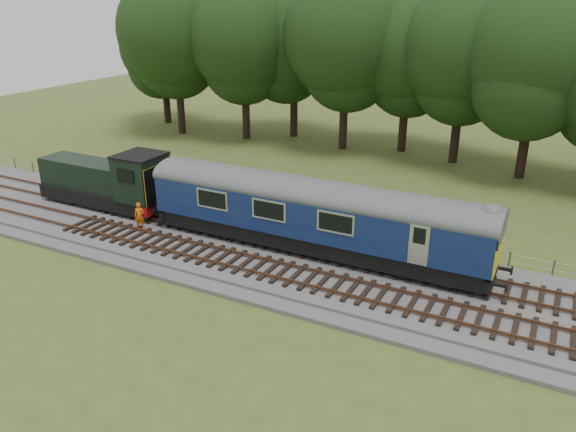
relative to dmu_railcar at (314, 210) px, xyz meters
The scene contains 9 objects.
ground 4.44m from the dmu_railcar, 22.95° to the right, with size 120.00×120.00×0.00m, color #475720.
ballast 4.34m from the dmu_railcar, 22.95° to the right, with size 70.00×7.00×0.35m, color #4C4C4F.
track_north 3.97m from the dmu_railcar, ahead, with size 67.20×2.40×0.21m.
track_south 4.97m from the dmu_railcar, 42.22° to the right, with size 67.20×2.40×0.21m.
fence 5.23m from the dmu_railcar, 43.15° to the left, with size 64.00×0.12×1.00m, color #6B6054, non-canonical shape.
tree_line 21.03m from the dmu_railcar, 80.88° to the left, with size 70.00×8.00×18.00m, color black, non-canonical shape.
dmu_railcar is the anchor object (origin of this frame).
shunter_loco 13.94m from the dmu_railcar, behind, with size 8.92×2.60×3.38m.
worker 10.19m from the dmu_railcar, 169.12° to the right, with size 0.57×0.37×1.56m, color #FF610D.
Camera 1 is at (7.65, -22.72, 12.95)m, focal length 35.00 mm.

